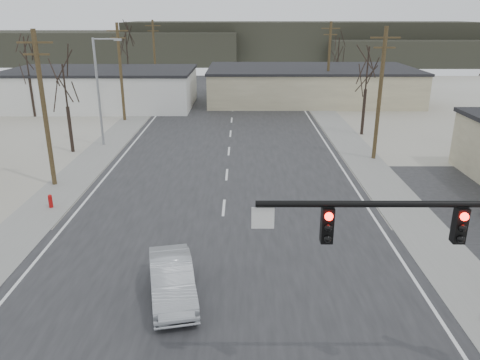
# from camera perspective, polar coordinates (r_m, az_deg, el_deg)

# --- Properties ---
(ground) EXTENTS (140.00, 140.00, 0.00)m
(ground) POSITION_cam_1_polar(r_m,az_deg,el_deg) (20.56, -2.80, -12.27)
(ground) COLOR silver
(ground) RESTS_ON ground
(main_road) EXTENTS (18.00, 110.00, 0.05)m
(main_road) POSITION_cam_1_polar(r_m,az_deg,el_deg) (34.21, -1.58, 1.18)
(main_road) COLOR black
(main_road) RESTS_ON ground
(cross_road) EXTENTS (90.00, 10.00, 0.04)m
(cross_road) POSITION_cam_1_polar(r_m,az_deg,el_deg) (20.55, -2.80, -12.22)
(cross_road) COLOR black
(cross_road) RESTS_ON ground
(sidewalk_left) EXTENTS (3.00, 90.00, 0.06)m
(sidewalk_left) POSITION_cam_1_polar(r_m,az_deg,el_deg) (40.66, -16.50, 3.39)
(sidewalk_left) COLOR gray
(sidewalk_left) RESTS_ON ground
(sidewalk_right) EXTENTS (3.00, 90.00, 0.06)m
(sidewalk_right) POSITION_cam_1_polar(r_m,az_deg,el_deg) (40.12, 13.98, 3.41)
(sidewalk_right) COLOR gray
(sidewalk_right) RESTS_ON ground
(fire_hydrant) EXTENTS (0.24, 0.24, 0.87)m
(fire_hydrant) POSITION_cam_1_polar(r_m,az_deg,el_deg) (29.68, -22.11, -2.40)
(fire_hydrant) COLOR #A50C0C
(fire_hydrant) RESTS_ON ground
(building_left_far) EXTENTS (22.30, 12.30, 4.50)m
(building_left_far) POSITION_cam_1_polar(r_m,az_deg,el_deg) (60.51, -16.49, 10.70)
(building_left_far) COLOR silver
(building_left_far) RESTS_ON ground
(building_right_far) EXTENTS (26.30, 14.30, 4.30)m
(building_right_far) POSITION_cam_1_polar(r_m,az_deg,el_deg) (62.68, 8.55, 11.47)
(building_right_far) COLOR #BFB592
(building_right_far) RESTS_ON ground
(upole_left_b) EXTENTS (2.20, 0.30, 10.00)m
(upole_left_b) POSITION_cam_1_polar(r_m,az_deg,el_deg) (32.47, -22.78, 8.14)
(upole_left_b) COLOR #4F3F25
(upole_left_b) RESTS_ON ground
(upole_left_c) EXTENTS (2.20, 0.30, 10.00)m
(upole_left_c) POSITION_cam_1_polar(r_m,az_deg,el_deg) (51.30, -14.34, 12.77)
(upole_left_c) COLOR #4F3F25
(upole_left_c) RESTS_ON ground
(upole_left_d) EXTENTS (2.20, 0.30, 10.00)m
(upole_left_d) POSITION_cam_1_polar(r_m,az_deg,el_deg) (70.77, -10.39, 14.79)
(upole_left_d) COLOR #4F3F25
(upole_left_d) RESTS_ON ground
(upole_right_a) EXTENTS (2.20, 0.30, 10.00)m
(upole_right_a) POSITION_cam_1_polar(r_m,az_deg,el_deg) (37.37, 16.70, 10.17)
(upole_right_a) COLOR #4F3F25
(upole_right_a) RESTS_ON ground
(upole_right_b) EXTENTS (2.20, 0.30, 10.00)m
(upole_right_b) POSITION_cam_1_polar(r_m,az_deg,el_deg) (58.64, 10.76, 13.82)
(upole_right_b) COLOR #4F3F25
(upole_right_b) RESTS_ON ground
(streetlight_main) EXTENTS (2.40, 0.25, 9.00)m
(streetlight_main) POSITION_cam_1_polar(r_m,az_deg,el_deg) (41.56, -16.69, 10.87)
(streetlight_main) COLOR gray
(streetlight_main) RESTS_ON ground
(tree_left_near) EXTENTS (3.30, 3.30, 7.35)m
(tree_left_near) POSITION_cam_1_polar(r_m,az_deg,el_deg) (40.36, -20.54, 10.42)
(tree_left_near) COLOR black
(tree_left_near) RESTS_ON ground
(tree_right_mid) EXTENTS (3.74, 3.74, 8.33)m
(tree_right_mid) POSITION_cam_1_polar(r_m,az_deg,el_deg) (45.18, 15.25, 12.73)
(tree_right_mid) COLOR black
(tree_right_mid) RESTS_ON ground
(tree_left_far) EXTENTS (3.96, 3.96, 8.82)m
(tree_left_far) POSITION_cam_1_polar(r_m,az_deg,el_deg) (65.34, -13.62, 15.12)
(tree_left_far) COLOR black
(tree_left_far) RESTS_ON ground
(tree_right_far) EXTENTS (3.52, 3.52, 7.84)m
(tree_right_far) POSITION_cam_1_polar(r_m,az_deg,el_deg) (71.01, 11.91, 15.00)
(tree_right_far) COLOR black
(tree_right_far) RESTS_ON ground
(tree_left_mid) EXTENTS (3.96, 3.96, 8.82)m
(tree_left_mid) POSITION_cam_1_polar(r_m,az_deg,el_deg) (56.53, -24.59, 13.31)
(tree_left_mid) COLOR black
(tree_left_mid) RESTS_ON ground
(hill_left) EXTENTS (70.00, 18.00, 7.00)m
(hill_left) POSITION_cam_1_polar(r_m,az_deg,el_deg) (115.44, -18.69, 15.03)
(hill_left) COLOR #333026
(hill_left) RESTS_ON ground
(hill_center) EXTENTS (80.00, 18.00, 9.00)m
(hill_center) POSITION_cam_1_polar(r_m,az_deg,el_deg) (114.46, 7.47, 16.33)
(hill_center) COLOR #333026
(hill_center) RESTS_ON ground
(hill_right) EXTENTS (60.00, 18.00, 5.50)m
(hill_right) POSITION_cam_1_polar(r_m,az_deg,el_deg) (118.34, 25.40, 13.93)
(hill_right) COLOR #333026
(hill_right) RESTS_ON ground
(sedan_crossing) EXTENTS (2.64, 5.03, 1.58)m
(sedan_crossing) POSITION_cam_1_polar(r_m,az_deg,el_deg) (19.28, -8.28, -11.93)
(sedan_crossing) COLOR #92969C
(sedan_crossing) RESTS_ON main_road
(car_far_a) EXTENTS (2.42, 4.96, 1.39)m
(car_far_a) POSITION_cam_1_polar(r_m,az_deg,el_deg) (60.91, 3.20, 10.07)
(car_far_a) COLOR black
(car_far_a) RESTS_ON main_road
(car_far_b) EXTENTS (2.10, 4.31, 1.42)m
(car_far_b) POSITION_cam_1_polar(r_m,az_deg,el_deg) (71.67, -6.57, 11.44)
(car_far_b) COLOR black
(car_far_b) RESTS_ON main_road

